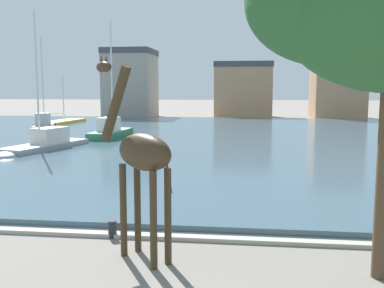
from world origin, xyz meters
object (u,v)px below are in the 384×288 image
mooring_bollard (112,229)px  sailboat_grey (41,146)px  sailboat_green (113,133)px  sailboat_yellow (65,123)px  sailboat_navy (44,126)px  giraffe_statue (140,155)px

mooring_bollard → sailboat_grey: bearing=122.1°
sailboat_green → sailboat_grey: bearing=-107.4°
sailboat_grey → sailboat_green: (2.44, 7.75, 0.11)m
mooring_bollard → sailboat_green: bearing=107.1°
sailboat_grey → mooring_bollard: 17.78m
sailboat_green → sailboat_yellow: size_ratio=1.02×
sailboat_yellow → mooring_bollard: bearing=-65.2°
sailboat_green → sailboat_yellow: (-9.79, 13.50, -0.34)m
sailboat_grey → mooring_bollard: bearing=-57.9°
sailboat_grey → sailboat_yellow: size_ratio=0.96×
sailboat_navy → sailboat_grey: bearing=-65.4°
giraffe_statue → sailboat_navy: size_ratio=0.56×
sailboat_navy → giraffe_statue: bearing=-60.7°
sailboat_navy → sailboat_green: 10.55m
sailboat_green → giraffe_statue: bearing=-71.3°
giraffe_statue → sailboat_green: 25.63m
giraffe_statue → mooring_bollard: 3.02m
sailboat_grey → sailboat_navy: sailboat_navy is taller
sailboat_navy → sailboat_yellow: bearing=98.1°
sailboat_navy → sailboat_green: (8.71, -5.96, 0.03)m
sailboat_grey → mooring_bollard: (9.44, -15.06, -0.30)m
giraffe_statue → mooring_bollard: bearing=130.9°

